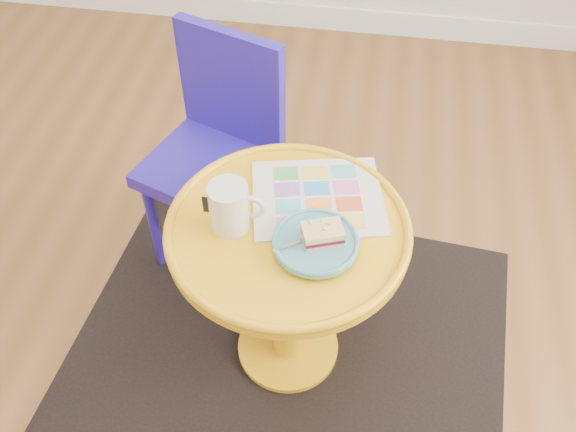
# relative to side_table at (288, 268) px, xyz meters

# --- Properties ---
(floor) EXTENTS (4.00, 4.00, 0.00)m
(floor) POSITION_rel_side_table_xyz_m (-0.41, -0.15, -0.41)
(floor) COLOR brown
(floor) RESTS_ON ground
(rug) EXTENTS (1.39, 1.21, 0.01)m
(rug) POSITION_rel_side_table_xyz_m (0.00, -0.00, -0.41)
(rug) COLOR black
(rug) RESTS_ON ground
(side_table) EXTENTS (0.60, 0.60, 0.57)m
(side_table) POSITION_rel_side_table_xyz_m (0.00, 0.00, 0.00)
(side_table) COLOR #EDAA13
(side_table) RESTS_ON ground
(chair) EXTENTS (0.45, 0.45, 0.79)m
(chair) POSITION_rel_side_table_xyz_m (-0.28, 0.41, 0.04)
(chair) COLOR #2719A8
(chair) RESTS_ON ground
(newspaper) EXTENTS (0.38, 0.34, 0.01)m
(newspaper) POSITION_rel_side_table_xyz_m (0.06, 0.11, 0.16)
(newspaper) COLOR silver
(newspaper) RESTS_ON side_table
(mug) EXTENTS (0.14, 0.10, 0.13)m
(mug) POSITION_rel_side_table_xyz_m (-0.14, -0.01, 0.23)
(mug) COLOR silver
(mug) RESTS_ON side_table
(plate) EXTENTS (0.20, 0.20, 0.02)m
(plate) POSITION_rel_side_table_xyz_m (0.07, -0.06, 0.18)
(plate) COLOR teal
(plate) RESTS_ON newspaper
(cake_slice) EXTENTS (0.11, 0.09, 0.04)m
(cake_slice) POSITION_rel_side_table_xyz_m (0.09, -0.05, 0.21)
(cake_slice) COLOR #D3BC8C
(cake_slice) RESTS_ON plate
(fork) EXTENTS (0.12, 0.10, 0.00)m
(fork) POSITION_rel_side_table_xyz_m (0.05, -0.06, 0.19)
(fork) COLOR silver
(fork) RESTS_ON plate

